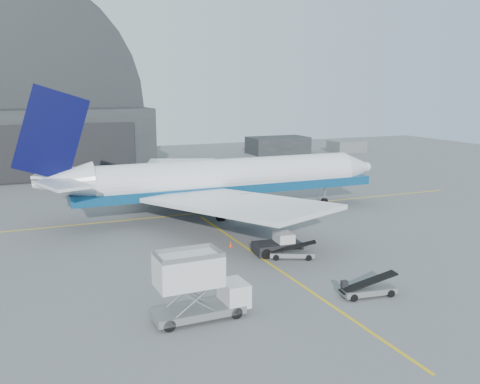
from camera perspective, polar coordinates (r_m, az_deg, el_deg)
name	(u,v)px	position (r m, az deg, el deg)	size (l,w,h in m)	color
ground	(264,260)	(49.94, 2.55, -7.22)	(200.00, 200.00, 0.00)	#565659
taxi_lines	(216,227)	(61.13, -2.57, -3.77)	(80.00, 42.12, 0.02)	gold
hangar	(4,121)	(107.88, -23.89, 6.89)	(50.00, 28.30, 28.00)	black
distant_bldg_a	(278,153)	(129.75, 4.04, 4.13)	(14.00, 8.00, 4.00)	black
distant_bldg_b	(346,152)	(134.95, 11.29, 4.21)	(8.00, 6.00, 2.80)	slate
airliner	(216,179)	(65.96, -2.59, 1.35)	(46.16, 44.77, 16.20)	white
catering_truck	(197,287)	(37.10, -4.64, -10.04)	(6.76, 2.75, 4.60)	slate
pushback_tug	(279,246)	(51.59, 4.13, -5.73)	(4.66, 2.96, 2.07)	black
belt_loader_a	(367,289)	(42.58, 13.44, -10.06)	(4.64, 2.03, 1.74)	slate
belt_loader_b	(291,253)	(50.35, 5.50, -6.49)	(4.41, 2.97, 1.68)	slate
traffic_cone	(230,244)	(53.73, -1.03, -5.58)	(0.39, 0.39, 0.57)	red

